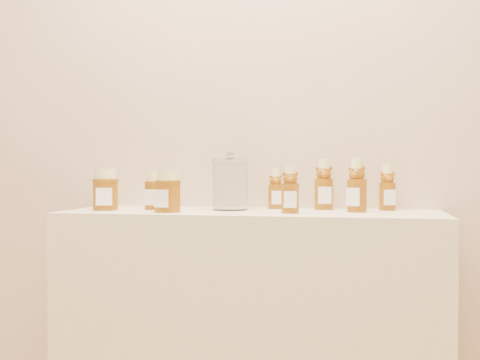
% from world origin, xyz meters
% --- Properties ---
extents(wall_back, '(3.50, 0.02, 2.70)m').
position_xyz_m(wall_back, '(0.00, 1.75, 1.35)').
color(wall_back, tan).
rests_on(wall_back, ground).
extents(display_table, '(1.20, 0.40, 0.90)m').
position_xyz_m(display_table, '(0.00, 1.55, 0.45)').
color(display_table, beige).
rests_on(display_table, ground).
extents(bear_bottle_back_left, '(0.07, 0.07, 0.15)m').
position_xyz_m(bear_bottle_back_left, '(0.06, 1.68, 0.98)').
color(bear_bottle_back_left, '#6B3808').
rests_on(bear_bottle_back_left, display_table).
extents(bear_bottle_back_mid, '(0.08, 0.08, 0.19)m').
position_xyz_m(bear_bottle_back_mid, '(0.22, 1.68, 1.00)').
color(bear_bottle_back_mid, '#6B3808').
rests_on(bear_bottle_back_mid, display_table).
extents(bear_bottle_back_right, '(0.07, 0.07, 0.17)m').
position_xyz_m(bear_bottle_back_right, '(0.43, 1.68, 0.98)').
color(bear_bottle_back_right, '#6B3808').
rests_on(bear_bottle_back_right, display_table).
extents(bear_bottle_front_left, '(0.06, 0.06, 0.17)m').
position_xyz_m(bear_bottle_front_left, '(0.13, 1.49, 0.98)').
color(bear_bottle_front_left, '#6B3808').
rests_on(bear_bottle_front_left, display_table).
extents(bear_bottle_front_right, '(0.08, 0.08, 0.19)m').
position_xyz_m(bear_bottle_front_right, '(0.33, 1.58, 1.00)').
color(bear_bottle_front_right, '#6B3808').
rests_on(bear_bottle_front_right, display_table).
extents(honey_jar_left, '(0.11, 0.11, 0.14)m').
position_xyz_m(honey_jar_left, '(-0.48, 1.50, 0.97)').
color(honey_jar_left, '#6B3808').
rests_on(honey_jar_left, display_table).
extents(honey_jar_back, '(0.10, 0.10, 0.12)m').
position_xyz_m(honey_jar_back, '(-0.33, 1.57, 0.96)').
color(honey_jar_back, '#6B3808').
rests_on(honey_jar_back, display_table).
extents(honey_jar_front, '(0.10, 0.10, 0.13)m').
position_xyz_m(honey_jar_front, '(-0.25, 1.45, 0.97)').
color(honey_jar_front, '#6B3808').
rests_on(honey_jar_front, display_table).
extents(glass_canister, '(0.14, 0.14, 0.18)m').
position_xyz_m(glass_canister, '(-0.08, 1.59, 0.99)').
color(glass_canister, white).
rests_on(glass_canister, display_table).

